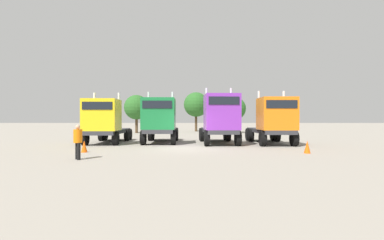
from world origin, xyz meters
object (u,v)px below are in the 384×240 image
(semi_truck_orange, at_px, (273,120))
(visitor_in_hivis, at_px, (78,139))
(semi_truck_purple, at_px, (220,119))
(traffic_cone_near, at_px, (307,147))
(semi_truck_green, at_px, (160,120))
(semi_truck_yellow, at_px, (105,121))
(traffic_cone_mid, at_px, (84,146))

(semi_truck_orange, bearing_deg, visitor_in_hivis, -56.69)
(semi_truck_purple, xyz_separation_m, visitor_in_hivis, (-7.43, -7.76, -0.97))
(traffic_cone_near, bearing_deg, visitor_in_hivis, -168.14)
(semi_truck_green, relative_size, visitor_in_hivis, 3.82)
(semi_truck_yellow, bearing_deg, traffic_cone_near, 64.28)
(semi_truck_orange, relative_size, traffic_cone_mid, 9.40)
(visitor_in_hivis, bearing_deg, semi_truck_green, 33.74)
(semi_truck_yellow, distance_m, traffic_cone_near, 14.40)
(semi_truck_green, bearing_deg, traffic_cone_mid, -33.78)
(semi_truck_yellow, relative_size, semi_truck_purple, 0.99)
(semi_truck_yellow, distance_m, semi_truck_green, 4.19)
(semi_truck_green, relative_size, traffic_cone_mid, 9.33)
(visitor_in_hivis, xyz_separation_m, traffic_cone_near, (11.82, 2.48, -0.60))
(visitor_in_hivis, relative_size, traffic_cone_near, 2.33)
(semi_truck_yellow, xyz_separation_m, traffic_cone_mid, (0.52, -5.37, -1.39))
(semi_truck_yellow, xyz_separation_m, semi_truck_orange, (12.71, -0.53, 0.06))
(semi_truck_green, height_order, semi_truck_orange, semi_truck_green)
(semi_truck_orange, bearing_deg, traffic_cone_mid, -68.95)
(semi_truck_green, distance_m, semi_truck_orange, 8.58)
(semi_truck_yellow, height_order, visitor_in_hivis, semi_truck_yellow)
(semi_truck_purple, height_order, traffic_cone_near, semi_truck_purple)
(semi_truck_purple, distance_m, visitor_in_hivis, 10.78)
(semi_truck_purple, bearing_deg, traffic_cone_near, 36.74)
(semi_truck_green, height_order, semi_truck_purple, semi_truck_purple)
(semi_truck_purple, distance_m, traffic_cone_near, 7.04)
(semi_truck_green, distance_m, visitor_in_hivis, 9.03)
(traffic_cone_near, bearing_deg, semi_truck_green, 146.05)
(visitor_in_hivis, distance_m, traffic_cone_near, 12.09)
(semi_truck_yellow, height_order, traffic_cone_mid, semi_truck_yellow)
(semi_truck_yellow, bearing_deg, semi_truck_green, 92.41)
(semi_truck_green, xyz_separation_m, semi_truck_purple, (4.59, -0.77, 0.12))
(semi_truck_purple, bearing_deg, semi_truck_yellow, -95.82)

